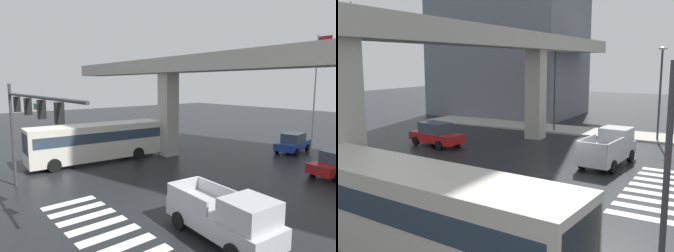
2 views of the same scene
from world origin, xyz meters
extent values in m
plane|color=black|center=(0.00, 0.00, 0.00)|extent=(120.00, 120.00, 0.00)
cube|color=silver|center=(-3.85, -4.73, 0.01)|extent=(0.55, 2.80, 0.01)
cube|color=silver|center=(-2.75, -4.73, 0.01)|extent=(0.55, 2.80, 0.01)
cube|color=silver|center=(-1.65, -4.73, 0.01)|extent=(0.55, 2.80, 0.01)
cube|color=silver|center=(-0.55, -4.73, 0.01)|extent=(0.55, 2.80, 0.01)
cube|color=silver|center=(0.55, -4.73, 0.01)|extent=(0.55, 2.80, 0.01)
cube|color=silver|center=(1.65, -4.73, 0.01)|extent=(0.55, 2.80, 0.01)
cube|color=#ADA89E|center=(0.00, 6.13, 7.69)|extent=(48.54, 2.27, 1.20)
cube|color=#ADA89E|center=(-9.07, 6.13, 3.54)|extent=(1.30, 1.30, 7.09)
cube|color=#A8AAAF|center=(3.55, -1.32, 0.78)|extent=(5.24, 2.32, 0.80)
cube|color=#A8AAAF|center=(5.00, -1.44, 1.63)|extent=(1.84, 1.88, 0.90)
cube|color=#3F5160|center=(5.46, -1.48, 1.63)|extent=(0.24, 1.67, 0.77)
cube|color=#A8AAAF|center=(2.48, -0.35, 1.48)|extent=(2.65, 0.32, 0.60)
cube|color=#A8AAAF|center=(2.34, -2.09, 1.48)|extent=(2.65, 0.32, 0.60)
cube|color=#A8AAAF|center=(1.06, -1.11, 1.48)|extent=(0.25, 1.75, 0.60)
cylinder|color=black|center=(5.20, -0.55, 0.38)|extent=(0.78, 0.34, 0.76)
cylinder|color=black|center=(2.05, -0.29, 0.38)|extent=(0.78, 0.34, 0.76)
cylinder|color=black|center=(1.90, -2.08, 0.38)|extent=(0.78, 0.34, 0.76)
cube|color=beige|center=(-11.02, 0.46, 1.64)|extent=(3.25, 10.95, 2.70)
cube|color=#2D3D4C|center=(-11.02, 0.46, 2.11)|extent=(3.25, 10.41, 0.76)
cube|color=#2D3D4C|center=(-11.40, -4.88, 1.98)|extent=(2.25, 0.24, 1.49)
cylinder|color=black|center=(-10.06, -3.39, 0.48)|extent=(0.42, 0.98, 0.96)
cylinder|color=black|center=(-12.51, -3.22, 0.48)|extent=(0.42, 0.98, 0.96)
cylinder|color=black|center=(-9.59, 3.34, 0.48)|extent=(0.42, 0.98, 0.96)
cylinder|color=black|center=(-12.03, 3.51, 0.48)|extent=(0.42, 0.98, 0.96)
cylinder|color=black|center=(1.75, 10.07, 0.32)|extent=(0.35, 0.67, 0.64)
cube|color=#1E3899|center=(-2.95, 15.80, 0.64)|extent=(2.34, 4.50, 0.64)
cube|color=#384756|center=(-2.97, 15.90, 1.34)|extent=(1.79, 2.42, 0.76)
cylinder|color=black|center=(-1.91, 14.60, 0.32)|extent=(0.33, 0.67, 0.64)
cylinder|color=black|center=(-3.62, 14.36, 0.32)|extent=(0.33, 0.67, 0.64)
cylinder|color=black|center=(-2.28, 17.24, 0.32)|extent=(0.33, 0.67, 0.64)
cylinder|color=black|center=(-3.99, 17.00, 0.32)|extent=(0.33, 0.67, 0.64)
cylinder|color=#38383D|center=(-8.53, -6.23, 3.10)|extent=(0.18, 0.18, 6.20)
cylinder|color=#38383D|center=(-3.13, -6.23, 5.60)|extent=(10.80, 0.14, 0.14)
cube|color=black|center=(-6.93, -6.23, 5.08)|extent=(0.24, 0.32, 0.84)
sphere|color=green|center=(-6.93, -6.23, 4.82)|extent=(0.17, 0.17, 0.17)
cube|color=black|center=(-4.73, -6.23, 5.08)|extent=(0.24, 0.32, 0.84)
sphere|color=green|center=(-4.73, -6.23, 4.82)|extent=(0.17, 0.17, 0.17)
cube|color=black|center=(-2.53, -6.23, 5.08)|extent=(0.24, 0.32, 0.84)
sphere|color=green|center=(-2.53, -6.23, 4.82)|extent=(0.17, 0.17, 0.17)
cube|color=black|center=(-0.33, -6.23, 5.08)|extent=(0.24, 0.32, 0.84)
sphere|color=green|center=(-0.33, -6.23, 4.82)|extent=(0.17, 0.17, 0.17)
cube|color=#19722D|center=(-3.12, -6.23, 5.15)|extent=(1.10, 0.04, 0.28)
cylinder|color=silver|center=(-0.91, 15.11, 5.05)|extent=(0.12, 0.12, 10.10)
cube|color=red|center=(-0.36, 15.11, 9.60)|extent=(1.10, 0.04, 0.70)
camera|label=1|loc=(11.31, -10.27, 6.21)|focal=32.75mm
camera|label=2|loc=(-19.61, -7.62, 6.17)|focal=42.54mm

